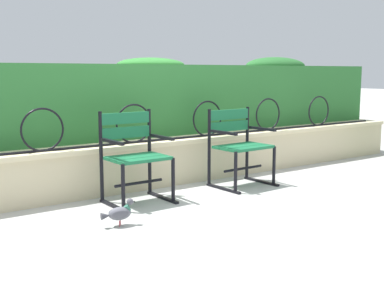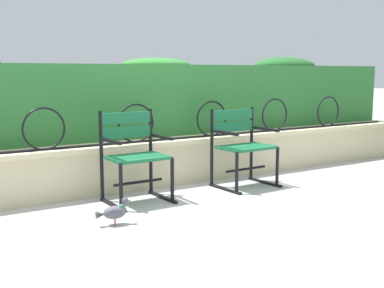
% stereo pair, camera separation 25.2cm
% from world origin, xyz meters
% --- Properties ---
extents(ground_plane, '(60.00, 60.00, 0.00)m').
position_xyz_m(ground_plane, '(0.00, 0.00, 0.00)').
color(ground_plane, '#ADADA8').
extents(stone_wall, '(7.98, 0.41, 0.50)m').
position_xyz_m(stone_wall, '(0.00, 0.81, 0.26)').
color(stone_wall, beige).
rests_on(stone_wall, ground).
extents(iron_arch_fence, '(7.43, 0.02, 0.42)m').
position_xyz_m(iron_arch_fence, '(-0.25, 0.74, 0.68)').
color(iron_arch_fence, black).
rests_on(iron_arch_fence, stone_wall).
extents(hedge_row, '(7.82, 0.57, 0.96)m').
position_xyz_m(hedge_row, '(0.04, 1.28, 0.95)').
color(hedge_row, '#2D7033').
rests_on(hedge_row, stone_wall).
extents(park_chair_left, '(0.59, 0.53, 0.88)m').
position_xyz_m(park_chair_left, '(-0.52, 0.32, 0.47)').
color(park_chair_left, '#19663D').
rests_on(park_chair_left, ground).
extents(park_chair_right, '(0.64, 0.54, 0.85)m').
position_xyz_m(park_chair_right, '(0.77, 0.27, 0.46)').
color(park_chair_right, '#19663D').
rests_on(park_chair_right, ground).
extents(pigeon_near_chairs, '(0.29, 0.13, 0.22)m').
position_xyz_m(pigeon_near_chairs, '(-1.01, -0.30, 0.11)').
color(pigeon_near_chairs, '#5B5B66').
rests_on(pigeon_near_chairs, ground).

